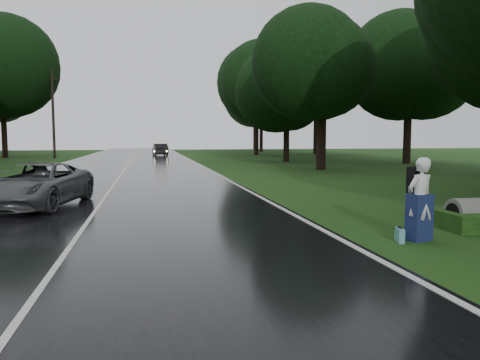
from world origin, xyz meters
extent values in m
plane|color=#1E4213|center=(0.00, 0.00, 0.00)|extent=(160.00, 160.00, 0.00)
cube|color=black|center=(0.00, 20.00, 0.02)|extent=(12.00, 140.00, 0.04)
cube|color=silver|center=(0.00, 20.00, 0.04)|extent=(0.12, 140.00, 0.01)
imported|color=#4B4D50|center=(-2.00, 7.19, 0.76)|extent=(3.37, 5.54, 1.44)
imported|color=black|center=(3.14, 49.35, 0.79)|extent=(1.95, 4.65, 1.50)
imported|color=silver|center=(7.55, 0.31, 0.94)|extent=(0.78, 0.62, 1.87)
cube|color=#18234F|center=(7.55, 0.31, 0.52)|extent=(0.60, 0.48, 1.05)
cube|color=black|center=(7.62, 0.57, 1.35)|extent=(0.47, 0.33, 0.60)
cube|color=teal|center=(7.06, 0.27, 0.15)|extent=(0.24, 0.44, 0.30)
cylinder|color=slate|center=(9.92, 1.32, 0.00)|extent=(1.55, 0.77, 0.77)
camera|label=1|loc=(1.62, -8.81, 2.31)|focal=34.30mm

